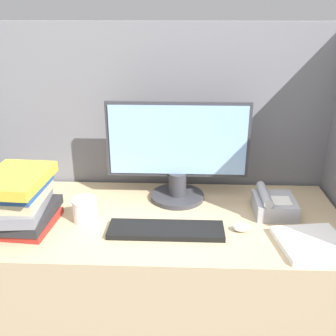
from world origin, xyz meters
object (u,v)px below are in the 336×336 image
keyboard (166,230)px  book_stack (19,200)px  monitor (178,155)px  coffee_cup (85,210)px  mouse (241,227)px  desk_telephone (273,205)px

keyboard → book_stack: (-0.56, 0.04, 0.10)m
keyboard → book_stack: 0.57m
monitor → coffee_cup: size_ratio=6.19×
monitor → mouse: monitor is taller
monitor → book_stack: (-0.60, -0.25, -0.10)m
mouse → book_stack: book_stack is taller
keyboard → mouse: bearing=4.2°
coffee_cup → keyboard: bearing=-13.0°
mouse → desk_telephone: desk_telephone is taller
desk_telephone → monitor: bearing=162.7°
coffee_cup → book_stack: bearing=-171.1°
mouse → desk_telephone: bearing=44.9°
monitor → desk_telephone: size_ratio=3.33×
monitor → keyboard: size_ratio=1.39×
coffee_cup → book_stack: 0.25m
desk_telephone → keyboard: bearing=-158.7°
book_stack → desk_telephone: (0.99, 0.13, -0.07)m
coffee_cup → book_stack: book_stack is taller
monitor → keyboard: 0.35m
coffee_cup → book_stack: (-0.24, -0.04, 0.06)m
mouse → book_stack: bearing=178.9°
keyboard → desk_telephone: size_ratio=2.40×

